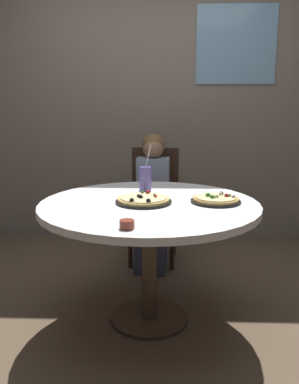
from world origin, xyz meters
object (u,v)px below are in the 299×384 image
(sauce_bowl, at_px, (127,224))
(dining_table, at_px, (149,217))
(pizza_cheese, at_px, (216,199))
(diner_child, at_px, (152,209))
(pizza_veggie, at_px, (144,200))
(soda_cup, at_px, (145,179))
(chair_wooden, at_px, (154,198))

(sauce_bowl, bearing_deg, dining_table, 80.53)
(pizza_cheese, bearing_deg, diner_child, 115.12)
(pizza_cheese, bearing_deg, pizza_veggie, -176.45)
(pizza_cheese, xyz_separation_m, soda_cup, (-0.43, 0.30, 0.06))
(dining_table, distance_m, chair_wooden, 1.04)
(dining_table, xyz_separation_m, soda_cup, (-0.04, 0.31, 0.17))
(pizza_veggie, distance_m, soda_cup, 0.33)
(chair_wooden, height_order, sauce_bowl, chair_wooden)
(dining_table, distance_m, pizza_cheese, 0.40)
(pizza_cheese, height_order, soda_cup, soda_cup)
(pizza_cheese, bearing_deg, dining_table, -178.39)
(dining_table, height_order, pizza_veggie, pizza_veggie)
(dining_table, height_order, pizza_cheese, pizza_cheese)
(pizza_veggie, distance_m, sauce_bowl, 0.50)
(dining_table, relative_size, soda_cup, 4.19)
(diner_child, distance_m, soda_cup, 0.65)
(chair_wooden, xyz_separation_m, sauce_bowl, (-0.09, -1.54, 0.24))
(dining_table, xyz_separation_m, chair_wooden, (0.01, 1.03, -0.13))
(dining_table, bearing_deg, sauce_bowl, -99.47)
(pizza_veggie, height_order, sauce_bowl, pizza_veggie)
(chair_wooden, height_order, pizza_cheese, chair_wooden)
(chair_wooden, bearing_deg, sauce_bowl, -93.39)
(chair_wooden, xyz_separation_m, pizza_veggie, (-0.04, -1.05, 0.24))
(chair_wooden, relative_size, diner_child, 0.88)
(soda_cup, bearing_deg, sauce_bowl, -93.40)
(chair_wooden, height_order, soda_cup, soda_cup)
(pizza_cheese, xyz_separation_m, sauce_bowl, (-0.47, -0.52, 0.00))
(diner_child, relative_size, pizza_veggie, 3.30)
(dining_table, distance_m, soda_cup, 0.35)
(pizza_veggie, bearing_deg, soda_cup, 90.69)
(dining_table, bearing_deg, soda_cup, 96.72)
(diner_child, distance_m, pizza_veggie, 0.91)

